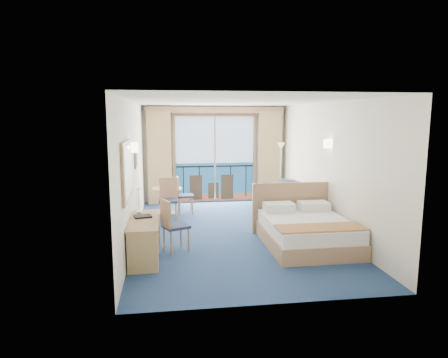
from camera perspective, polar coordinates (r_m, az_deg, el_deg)
floor at (r=8.42m, az=1.32°, el=-7.65°), size 6.50×6.50×0.00m
room_walls at (r=8.10m, az=1.37°, el=4.49°), size 4.04×6.54×2.72m
balcony_door at (r=11.33m, az=-1.34°, el=2.55°), size 2.36×0.03×2.52m
curtain_left at (r=11.09m, az=-9.21°, el=2.98°), size 0.65×0.22×2.55m
curtain_right at (r=11.46m, az=6.51°, el=3.23°), size 0.65×0.22×2.55m
pelmet at (r=11.14m, az=-1.26°, el=9.84°), size 3.80×0.25×0.18m
mirror at (r=6.55m, az=-13.68°, el=1.18°), size 0.05×1.25×0.95m
wall_print at (r=8.48m, az=-12.44°, el=3.28°), size 0.04×0.42×0.52m
sconce_left at (r=7.41m, az=-12.86°, el=4.42°), size 0.18×0.18×0.18m
sconce_right at (r=8.48m, az=14.63°, el=4.90°), size 0.18×0.18×0.18m
bed at (r=7.70m, az=11.62°, el=-7.16°), size 1.67×1.98×1.05m
nightstand at (r=9.24m, az=11.82°, el=-4.64°), size 0.41×0.39×0.53m
phone at (r=9.18m, az=11.83°, el=-2.76°), size 0.23×0.21×0.08m
armchair at (r=10.45m, az=8.64°, el=-2.29°), size 1.19×1.19×0.78m
floor_lamp at (r=11.13m, az=8.14°, el=3.07°), size 0.23×0.23×1.69m
desk at (r=6.62m, az=-11.44°, el=-9.08°), size 0.50×1.45×0.68m
desk_chair at (r=7.19m, az=-7.51°, el=-6.17°), size 0.55×0.54×0.96m
folder at (r=7.07m, az=-11.53°, el=-5.25°), size 0.33×0.28×0.03m
desk_lamp at (r=7.28m, az=-12.12°, el=-2.22°), size 0.12×0.12×0.46m
round_table at (r=9.97m, az=-8.13°, el=-2.18°), size 0.73×0.73×0.66m
table_chair_a at (r=10.00m, az=-6.00°, el=-1.97°), size 0.43×0.42×0.92m
table_chair_b at (r=9.40m, az=-7.94°, el=-2.46°), size 0.44×0.45×0.99m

